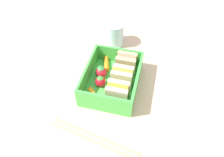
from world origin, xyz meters
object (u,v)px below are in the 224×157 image
Objects in this scene: sandwich_left at (126,63)px; carrot_stick_far_left at (95,96)px; folded_napkin at (58,74)px; strawberry_far_left at (101,72)px; chopstick_pair at (93,138)px; sandwich_center_left at (122,77)px; sandwich_center at (118,93)px; drinking_glass at (114,34)px; carrot_stick_left at (106,64)px; strawberry_left at (100,81)px.

sandwich_left is 12.25cm from carrot_stick_far_left.
folded_napkin is at bearing -74.90° from sandwich_left.
strawberry_far_left is 0.17× the size of chopstick_pair.
sandwich_center_left is 4.99cm from sandwich_center.
drinking_glass reaches higher than carrot_stick_far_left.
carrot_stick_left is at bearing -152.38° from sandwich_center.
sandwich_center_left is 17.86cm from drinking_glass.
strawberry_left is (3.03, 0.69, -0.15)cm from strawberry_far_left.
strawberry_far_left reaches higher than carrot_stick_left.
folded_napkin is (16.62, -11.76, -3.40)cm from drinking_glass.
sandwich_left is 0.33× the size of folded_napkin.
strawberry_far_left is 17.31cm from chopstick_pair.
sandwich_left is at bearing 153.34° from carrot_stick_far_left.
sandwich_left and sandwich_center have the same top height.
chopstick_pair is (10.44, -3.00, -3.50)cm from sandwich_center.
carrot_stick_left is 0.24× the size of chopstick_pair.
chopstick_pair is at bearing 6.90° from carrot_stick_left.
sandwich_center_left is 6.12cm from strawberry_far_left.
carrot_stick_left is 0.70× the size of drinking_glass.
carrot_stick_left is 1.42× the size of strawberry_far_left.
carrot_stick_far_left reaches higher than folded_napkin.
sandwich_left is 1.49× the size of strawberry_far_left.
drinking_glass reaches higher than sandwich_center_left.
folded_napkin is (1.30, -12.00, -2.59)cm from strawberry_far_left.
sandwich_center is 1.49× the size of strawberry_far_left.
carrot_stick_far_left is at bearing -3.59° from strawberry_left.
strawberry_left is 0.20× the size of folded_napkin.
carrot_stick_left is at bearing 175.85° from strawberry_far_left.
strawberry_left is 0.45× the size of drinking_glass.
strawberry_far_left is at bearing -137.86° from sandwich_center.
sandwich_center_left is 0.73× the size of drinking_glass.
sandwich_center_left is 1.05× the size of carrot_stick_left.
strawberry_far_left is 1.09× the size of strawberry_left.
carrot_stick_far_left is at bearing 3.36° from strawberry_far_left.
sandwich_left is at bearing 83.53° from carrot_stick_left.
strawberry_far_left reaches higher than folded_napkin.
carrot_stick_far_left is at bearing -81.35° from sandwich_center.
folded_napkin is at bearing -106.13° from sandwich_center.
carrot_stick_left is at bearing 113.89° from folded_napkin.
sandwich_center is 5.85cm from carrot_stick_far_left.
strawberry_left is (1.55, -5.15, -1.20)cm from sandwich_center_left.
strawberry_left is at bearing -38.24° from sandwich_left.
strawberry_far_left is 12.34cm from folded_napkin.
carrot_stick_far_left is (7.29, 0.43, -0.97)cm from strawberry_far_left.
carrot_stick_far_left is 0.26× the size of chopstick_pair.
sandwich_center_left reaches higher than strawberry_far_left.
sandwich_center is 12.13cm from carrot_stick_left.
sandwich_center reaches higher than carrot_stick_left.
folded_napkin is (-15.60, -14.84, -0.15)cm from chopstick_pair.
carrot_stick_far_left is at bearing 64.28° from folded_napkin.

